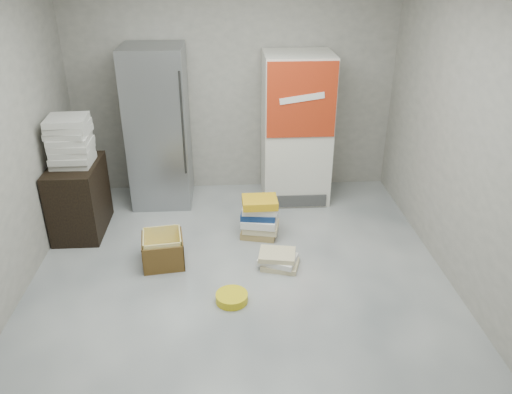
{
  "coord_description": "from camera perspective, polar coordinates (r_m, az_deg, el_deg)",
  "views": [
    {
      "loc": [
        -0.09,
        -3.61,
        2.85
      ],
      "look_at": [
        0.18,
        0.7,
        0.7
      ],
      "focal_mm": 35.0,
      "sensor_mm": 36.0,
      "label": 1
    }
  ],
  "objects": [
    {
      "name": "ground",
      "position": [
        4.6,
        -1.7,
        -11.86
      ],
      "size": [
        5.0,
        5.0,
        0.0
      ],
      "primitive_type": "plane",
      "color": "#BBBBB7",
      "rests_on": "ground"
    },
    {
      "name": "room_shell",
      "position": [
        3.76,
        -2.07,
        10.2
      ],
      "size": [
        4.04,
        5.04,
        2.82
      ],
      "color": "#A49E93",
      "rests_on": "ground"
    },
    {
      "name": "steel_fridge",
      "position": [
        6.1,
        -11.07,
        7.8
      ],
      "size": [
        0.7,
        0.72,
        1.9
      ],
      "color": "#9C9FA4",
      "rests_on": "ground"
    },
    {
      "name": "coke_cooler",
      "position": [
        6.11,
        4.61,
        7.8
      ],
      "size": [
        0.8,
        0.73,
        1.8
      ],
      "color": "silver",
      "rests_on": "ground"
    },
    {
      "name": "wood_shelf",
      "position": [
        5.81,
        -19.55,
        -0.11
      ],
      "size": [
        0.5,
        0.8,
        0.8
      ],
      "primitive_type": "cube",
      "color": "black",
      "rests_on": "ground"
    },
    {
      "name": "supply_box_stack",
      "position": [
        5.56,
        -20.47,
        5.99
      ],
      "size": [
        0.43,
        0.44,
        0.52
      ],
      "color": "silver",
      "rests_on": "wood_shelf"
    },
    {
      "name": "phonebook_stack_main",
      "position": [
        5.44,
        0.42,
        -2.3
      ],
      "size": [
        0.45,
        0.38,
        0.46
      ],
      "rotation": [
        0.0,
        0.0,
        -0.13
      ],
      "color": "#A2864E",
      "rests_on": "ground"
    },
    {
      "name": "phonebook_stack_side",
      "position": [
        5.01,
        2.58,
        -7.15
      ],
      "size": [
        0.45,
        0.39,
        0.16
      ],
      "rotation": [
        0.0,
        0.0,
        -0.33
      ],
      "color": "beige",
      "rests_on": "ground"
    },
    {
      "name": "cardboard_box",
      "position": [
        5.11,
        -10.56,
        -6.12
      ],
      "size": [
        0.45,
        0.45,
        0.33
      ],
      "rotation": [
        0.0,
        0.0,
        0.13
      ],
      "color": "yellow",
      "rests_on": "ground"
    },
    {
      "name": "bucket_lid",
      "position": [
        4.58,
        -2.79,
        -11.41
      ],
      "size": [
        0.37,
        0.37,
        0.08
      ],
      "primitive_type": "cylinder",
      "rotation": [
        0.0,
        0.0,
        0.31
      ],
      "color": "yellow",
      "rests_on": "ground"
    }
  ]
}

